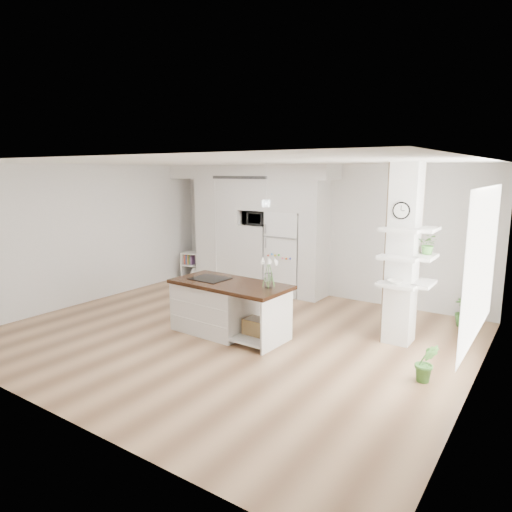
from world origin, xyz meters
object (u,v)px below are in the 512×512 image
at_px(refrigerator, 288,253).
at_px(bookshelf, 195,268).
at_px(kitchen_island, 220,305).
at_px(floor_plant_a, 426,362).

relative_size(refrigerator, bookshelf, 2.65).
relative_size(kitchen_island, bookshelf, 2.93).
bearing_deg(kitchen_island, bookshelf, 140.18).
distance_m(bookshelf, floor_plant_a, 6.47).
bearing_deg(refrigerator, floor_plant_a, -37.06).
distance_m(refrigerator, bookshelf, 2.53).
relative_size(refrigerator, kitchen_island, 0.90).
relative_size(refrigerator, floor_plant_a, 3.44).
distance_m(kitchen_island, bookshelf, 3.72).
relative_size(kitchen_island, floor_plant_a, 3.81).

